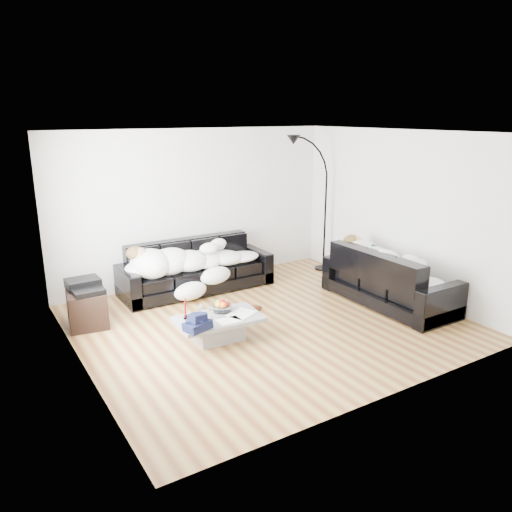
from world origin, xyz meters
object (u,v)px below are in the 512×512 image
sleeper_back (197,254)px  wine_glass_b (198,316)px  candle_right (185,308)px  wine_glass_c (211,313)px  fruit_bowl (222,306)px  stereo (85,285)px  sofa_back (196,267)px  av_cabinet (87,307)px  wine_glass_a (201,311)px  shoes (249,312)px  floor_lamp (325,212)px  sleeper_right (391,263)px  coffee_table (219,329)px  sofa_right (389,277)px  candle_left (185,311)px

sleeper_back → wine_glass_b: bearing=-115.1°
candle_right → wine_glass_c: bearing=-39.8°
fruit_bowl → wine_glass_b: 0.45m
fruit_bowl → stereo: bearing=138.4°
sofa_back → wine_glass_c: sofa_back is taller
av_cabinet → wine_glass_a: bearing=-41.8°
shoes → floor_lamp: (2.33, 1.17, 1.05)m
candle_right → shoes: bearing=15.4°
fruit_bowl → wine_glass_b: size_ratio=1.66×
sleeper_back → av_cabinet: (-1.88, -0.40, -0.38)m
sleeper_right → coffee_table: size_ratio=1.66×
av_cabinet → sofa_right: bearing=-13.4°
wine_glass_a → sleeper_right: bearing=-5.9°
candle_left → shoes: candle_left is taller
sleeper_right → wine_glass_b: sleeper_right is taller
sofa_right → wine_glass_a: size_ratio=11.97×
wine_glass_b → wine_glass_c: bearing=1.6°
stereo → floor_lamp: 4.45m
coffee_table → wine_glass_a: bearing=152.1°
coffee_table → stereo: 1.99m
sofa_back → shoes: sofa_back is taller
sofa_right → fruit_bowl: sofa_right is taller
wine_glass_b → wine_glass_c: size_ratio=0.90×
candle_right → av_cabinet: 1.56m
sleeper_right → wine_glass_b: size_ratio=12.04×
wine_glass_a → shoes: size_ratio=0.46×
candle_left → shoes: bearing=17.4°
sofa_back → coffee_table: sofa_back is taller
candle_right → shoes: size_ratio=0.66×
sofa_back → stereo: (-1.88, -0.45, 0.16)m
floor_lamp → fruit_bowl: bearing=-134.2°
wine_glass_c → av_cabinet: bearing=130.1°
av_cabinet → candle_right: bearing=-43.8°
sleeper_back → candle_left: (-0.96, -1.67, -0.20)m
floor_lamp → wine_glass_c: bearing=-133.8°
sofa_right → fruit_bowl: bearing=82.3°
sleeper_right → stereo: sleeper_right is taller
fruit_bowl → coffee_table: bearing=-129.4°
av_cabinet → stereo: size_ratio=1.65×
sleeper_right → wine_glass_a: 3.05m
sleeper_right → wine_glass_a: (-3.02, 0.31, -0.23)m
stereo → coffee_table: bearing=-49.1°
fruit_bowl → stereo: stereo is taller
sofa_back → sleeper_right: sleeper_right is taller
wine_glass_a → wine_glass_b: wine_glass_a is taller
fruit_bowl → av_cabinet: bearing=138.4°
sofa_right → coffee_table: (-2.83, 0.21, -0.27)m
sleeper_back → candle_left: bearing=-120.0°
sleeper_back → fruit_bowl: bearing=-104.7°
sleeper_back → candle_right: sleeper_back is taller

